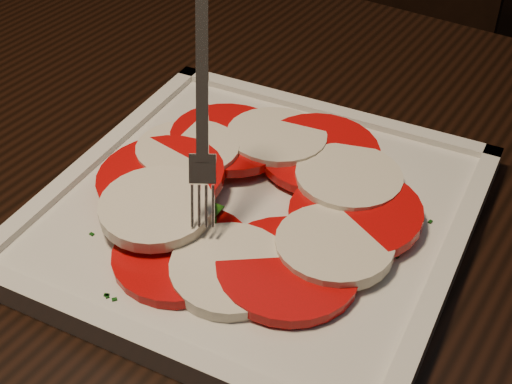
{
  "coord_description": "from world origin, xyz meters",
  "views": [
    {
      "loc": [
        0.2,
        -0.55,
        1.12
      ],
      "look_at": [
        -0.01,
        -0.19,
        0.78
      ],
      "focal_mm": 50.0,
      "sensor_mm": 36.0,
      "label": 1
    }
  ],
  "objects_px": {
    "plate": "(256,214)",
    "fork": "(204,98)",
    "table": "(206,259)",
    "chair": "(371,23)"
  },
  "relations": [
    {
      "from": "plate",
      "to": "fork",
      "type": "relative_size",
      "value": 2.07
    },
    {
      "from": "table",
      "to": "fork",
      "type": "distance_m",
      "value": 0.22
    },
    {
      "from": "plate",
      "to": "chair",
      "type": "bearing_deg",
      "value": 105.5
    },
    {
      "from": "chair",
      "to": "plate",
      "type": "relative_size",
      "value": 2.95
    },
    {
      "from": "plate",
      "to": "fork",
      "type": "xyz_separation_m",
      "value": [
        -0.03,
        -0.02,
        0.11
      ]
    },
    {
      "from": "chair",
      "to": "fork",
      "type": "distance_m",
      "value": 0.9
    },
    {
      "from": "table",
      "to": "fork",
      "type": "relative_size",
      "value": 8.11
    },
    {
      "from": "plate",
      "to": "table",
      "type": "bearing_deg",
      "value": 160.13
    },
    {
      "from": "table",
      "to": "plate",
      "type": "xyz_separation_m",
      "value": [
        0.07,
        -0.03,
        0.11
      ]
    },
    {
      "from": "table",
      "to": "plate",
      "type": "height_order",
      "value": "plate"
    }
  ]
}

